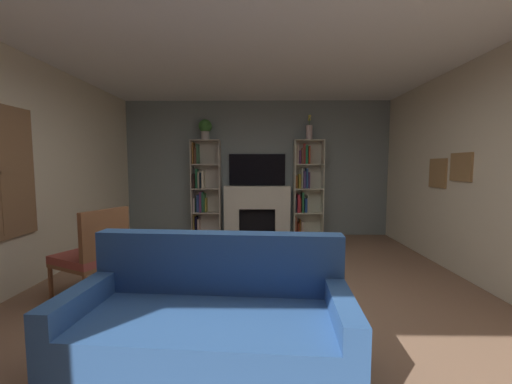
# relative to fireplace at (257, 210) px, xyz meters

# --- Properties ---
(ground_plane) EXTENTS (7.86, 7.86, 0.00)m
(ground_plane) POSITION_rel_fireplace_xyz_m (0.00, -3.16, -0.53)
(ground_plane) COLOR #88664E
(wall_back_accent) EXTENTS (5.39, 0.06, 2.71)m
(wall_back_accent) POSITION_rel_fireplace_xyz_m (0.00, 0.15, 0.82)
(wall_back_accent) COLOR gray
(wall_back_accent) RESTS_ON ground_plane
(ceiling) EXTENTS (5.39, 6.67, 0.06)m
(ceiling) POSITION_rel_fireplace_xyz_m (0.00, -3.16, 2.20)
(ceiling) COLOR white
(ceiling) RESTS_ON wall_back_accent
(fireplace) EXTENTS (1.42, 0.53, 1.01)m
(fireplace) POSITION_rel_fireplace_xyz_m (0.00, 0.00, 0.00)
(fireplace) COLOR white
(fireplace) RESTS_ON ground_plane
(tv) EXTENTS (1.12, 0.06, 0.63)m
(tv) POSITION_rel_fireplace_xyz_m (0.00, 0.09, 0.80)
(tv) COLOR black
(tv) RESTS_ON fireplace
(bookshelf_left) EXTENTS (0.58, 0.29, 1.92)m
(bookshelf_left) POSITION_rel_fireplace_xyz_m (-1.08, 0.01, 0.40)
(bookshelf_left) COLOR beige
(bookshelf_left) RESTS_ON ground_plane
(bookshelf_right) EXTENTS (0.58, 0.30, 1.92)m
(bookshelf_right) POSITION_rel_fireplace_xyz_m (0.96, 0.01, 0.45)
(bookshelf_right) COLOR silver
(bookshelf_right) RESTS_ON ground_plane
(potted_plant) EXTENTS (0.26, 0.26, 0.40)m
(potted_plant) POSITION_rel_fireplace_xyz_m (-1.02, -0.03, 1.62)
(potted_plant) COLOR beige
(potted_plant) RESTS_ON bookshelf_left
(vase_with_flowers) EXTENTS (0.13, 0.13, 0.48)m
(vase_with_flowers) POSITION_rel_fireplace_xyz_m (1.02, -0.03, 1.55)
(vase_with_flowers) COLOR beige
(vase_with_flowers) RESTS_ON bookshelf_right
(couch) EXTENTS (1.91, 0.97, 0.92)m
(couch) POSITION_rel_fireplace_xyz_m (-0.28, -4.17, -0.23)
(couch) COLOR #2E5896
(couch) RESTS_ON ground_plane
(armchair) EXTENTS (0.78, 0.76, 0.98)m
(armchair) POSITION_rel_fireplace_xyz_m (-1.72, -2.96, -0.04)
(armchair) COLOR brown
(armchair) RESTS_ON ground_plane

